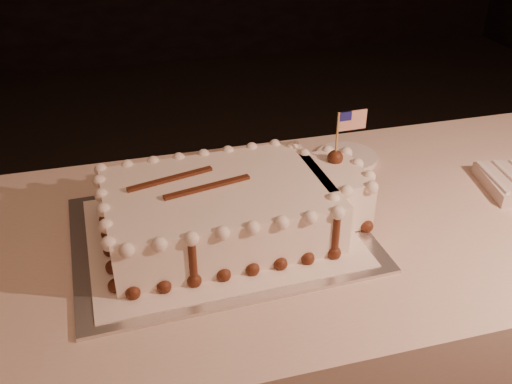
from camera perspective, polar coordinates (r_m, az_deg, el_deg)
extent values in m
cube|color=beige|center=(1.49, 0.83, -15.53)|extent=(2.40, 0.80, 0.75)
cube|color=silver|center=(1.22, -3.63, -4.14)|extent=(0.63, 0.48, 0.01)
cube|color=white|center=(1.22, -3.64, -3.94)|extent=(0.56, 0.43, 0.00)
cube|color=white|center=(1.19, -3.72, -1.76)|extent=(0.47, 0.32, 0.11)
cube|color=white|center=(1.26, 7.87, 0.18)|extent=(0.12, 0.18, 0.11)
sphere|color=#572815|center=(1.07, -12.21, -9.81)|extent=(0.03, 0.03, 0.03)
sphere|color=#572815|center=(1.08, -9.19, -9.31)|extent=(0.03, 0.03, 0.03)
sphere|color=#572815|center=(1.08, -6.19, -8.79)|extent=(0.03, 0.03, 0.03)
sphere|color=#572815|center=(1.09, -3.25, -8.26)|extent=(0.03, 0.03, 0.03)
sphere|color=#572815|center=(1.10, -0.36, -7.72)|extent=(0.03, 0.03, 0.03)
sphere|color=#572815|center=(1.12, 2.45, -7.16)|extent=(0.03, 0.03, 0.03)
sphere|color=#572815|center=(1.13, 5.18, -6.61)|extent=(0.03, 0.03, 0.03)
sphere|color=#572815|center=(1.15, 7.82, -6.06)|extent=(0.03, 0.03, 0.03)
sphere|color=#572815|center=(1.19, 7.40, -4.68)|extent=(0.03, 0.03, 0.03)
sphere|color=#572815|center=(1.22, 8.64, -3.84)|extent=(0.03, 0.03, 0.03)
sphere|color=#572815|center=(1.24, 11.02, -3.37)|extent=(0.03, 0.03, 0.03)
sphere|color=#572815|center=(1.28, 10.80, -2.24)|extent=(0.03, 0.03, 0.03)
sphere|color=#572815|center=(1.32, 9.70, -0.93)|extent=(0.03, 0.03, 0.03)
sphere|color=#572815|center=(1.36, 8.68, 0.29)|extent=(0.03, 0.03, 0.03)
sphere|color=#572815|center=(1.36, 6.92, 0.46)|extent=(0.03, 0.03, 0.03)
sphere|color=#572815|center=(1.34, 4.69, 0.09)|extent=(0.03, 0.03, 0.03)
sphere|color=#572815|center=(1.37, 3.47, 0.85)|extent=(0.03, 0.03, 0.03)
sphere|color=#572815|center=(1.38, 1.85, 1.13)|extent=(0.03, 0.03, 0.03)
sphere|color=#572815|center=(1.36, -0.41, 0.78)|extent=(0.03, 0.03, 0.03)
sphere|color=#572815|center=(1.35, -2.72, 0.42)|extent=(0.03, 0.03, 0.03)
sphere|color=#572815|center=(1.34, -5.06, 0.04)|extent=(0.03, 0.03, 0.03)
sphere|color=#572815|center=(1.33, -7.44, -0.33)|extent=(0.03, 0.03, 0.03)
sphere|color=#572815|center=(1.33, -9.84, -0.71)|extent=(0.03, 0.03, 0.03)
sphere|color=#572815|center=(1.32, -12.27, -1.09)|extent=(0.03, 0.03, 0.03)
sphere|color=#572815|center=(1.32, -14.70, -1.48)|extent=(0.03, 0.03, 0.03)
sphere|color=#572815|center=(1.28, -14.81, -2.69)|extent=(0.03, 0.03, 0.03)
sphere|color=#572815|center=(1.23, -14.60, -4.11)|extent=(0.03, 0.03, 0.03)
sphere|color=#572815|center=(1.19, -14.38, -5.65)|extent=(0.03, 0.03, 0.03)
sphere|color=#572815|center=(1.14, -14.14, -7.30)|extent=(0.03, 0.03, 0.03)
sphere|color=#572815|center=(1.10, -13.87, -9.10)|extent=(0.03, 0.03, 0.03)
sphere|color=white|center=(1.01, -12.82, -5.70)|extent=(0.03, 0.03, 0.03)
sphere|color=white|center=(1.02, -9.64, -5.19)|extent=(0.03, 0.03, 0.03)
sphere|color=white|center=(1.02, -6.50, -4.66)|extent=(0.03, 0.03, 0.03)
sphere|color=white|center=(1.03, -3.41, -4.14)|extent=(0.03, 0.03, 0.03)
sphere|color=white|center=(1.04, -0.38, -3.61)|extent=(0.03, 0.03, 0.03)
sphere|color=white|center=(1.06, 2.57, -3.08)|extent=(0.03, 0.03, 0.03)
sphere|color=white|center=(1.08, 5.42, -2.56)|extent=(0.03, 0.03, 0.03)
sphere|color=white|center=(1.10, 8.18, -2.06)|extent=(0.03, 0.03, 0.03)
sphere|color=white|center=(1.14, 7.73, -0.75)|extent=(0.03, 0.03, 0.03)
sphere|color=white|center=(1.16, 9.01, 0.03)|extent=(0.03, 0.03, 0.03)
sphere|color=white|center=(1.19, 11.48, 0.46)|extent=(0.03, 0.03, 0.03)
sphere|color=white|center=(1.23, 11.24, 1.52)|extent=(0.03, 0.03, 0.03)
sphere|color=white|center=(1.27, 10.09, 2.74)|extent=(0.03, 0.03, 0.03)
sphere|color=white|center=(1.31, 9.01, 3.89)|extent=(0.03, 0.03, 0.03)
sphere|color=white|center=(1.32, 7.18, 4.06)|extent=(0.03, 0.03, 0.03)
sphere|color=white|center=(1.29, 4.87, 3.74)|extent=(0.03, 0.03, 0.03)
sphere|color=white|center=(1.32, 3.60, 4.45)|extent=(0.03, 0.03, 0.03)
sphere|color=white|center=(1.33, 1.92, 4.71)|extent=(0.03, 0.03, 0.03)
sphere|color=white|center=(1.32, -0.43, 4.39)|extent=(0.03, 0.03, 0.03)
sphere|color=white|center=(1.30, -2.82, 4.05)|extent=(0.03, 0.03, 0.03)
sphere|color=white|center=(1.29, -5.26, 3.69)|extent=(0.03, 0.03, 0.03)
sphere|color=white|center=(1.29, -7.73, 3.33)|extent=(0.03, 0.03, 0.03)
sphere|color=white|center=(1.28, -10.23, 2.95)|extent=(0.03, 0.03, 0.03)
sphere|color=white|center=(1.28, -12.75, 2.56)|extent=(0.03, 0.03, 0.03)
sphere|color=white|center=(1.27, -15.27, 2.17)|extent=(0.03, 0.03, 0.03)
sphere|color=white|center=(1.23, -15.41, 1.03)|extent=(0.03, 0.03, 0.03)
sphere|color=white|center=(1.18, -15.22, -0.30)|extent=(0.03, 0.03, 0.03)
sphere|color=white|center=(1.13, -15.01, -1.74)|extent=(0.03, 0.03, 0.03)
sphere|color=white|center=(1.08, -14.79, -3.31)|extent=(0.03, 0.03, 0.03)
sphere|color=white|center=(1.04, -14.54, -5.03)|extent=(0.03, 0.03, 0.03)
cylinder|color=#572815|center=(1.05, -6.34, -6.88)|extent=(0.02, 0.02, 0.10)
sphere|color=#572815|center=(1.08, -6.20, -8.70)|extent=(0.03, 0.03, 0.03)
cylinder|color=#572815|center=(1.13, 7.98, -4.20)|extent=(0.02, 0.02, 0.10)
sphere|color=#572815|center=(1.15, 7.83, -5.97)|extent=(0.03, 0.03, 0.03)
cylinder|color=#572815|center=(1.29, 9.88, 0.79)|extent=(0.02, 0.02, 0.10)
sphere|color=#572815|center=(1.32, 9.71, -0.85)|extent=(0.03, 0.03, 0.03)
cylinder|color=#572815|center=(1.36, 1.88, 2.82)|extent=(0.02, 0.02, 0.10)
sphere|color=#572815|center=(1.38, 1.85, 1.22)|extent=(0.03, 0.03, 0.03)
cylinder|color=#572815|center=(1.30, -10.02, 1.00)|extent=(0.02, 0.02, 0.10)
sphere|color=#572815|center=(1.33, -9.85, -0.62)|extent=(0.03, 0.03, 0.03)
cylinder|color=#572815|center=(1.16, -14.67, -3.82)|extent=(0.02, 0.02, 0.10)
sphere|color=#572815|center=(1.18, -14.39, -5.55)|extent=(0.03, 0.03, 0.03)
cube|color=#572815|center=(1.19, -8.54, 1.33)|extent=(0.18, 0.06, 0.01)
cube|color=#572815|center=(1.15, -4.88, 0.52)|extent=(0.18, 0.05, 0.01)
sphere|color=#572815|center=(1.26, 7.93, 3.41)|extent=(0.03, 0.03, 0.03)
cylinder|color=tan|center=(1.24, 8.06, 5.09)|extent=(0.00, 0.00, 0.13)
cube|color=red|center=(1.24, 9.65, 7.09)|extent=(0.06, 0.01, 0.04)
cube|color=navy|center=(1.23, 8.95, 7.50)|extent=(0.03, 0.01, 0.02)
cube|color=white|center=(1.47, 22.58, 1.40)|extent=(0.03, 0.15, 0.01)
cube|color=white|center=(1.49, 24.05, 1.46)|extent=(0.03, 0.15, 0.01)
cylinder|color=white|center=(1.53, 9.05, 3.47)|extent=(0.16, 0.16, 0.01)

